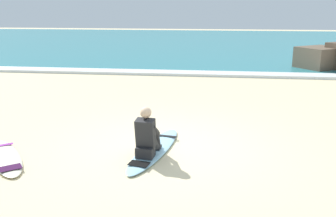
# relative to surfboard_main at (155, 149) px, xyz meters

# --- Properties ---
(ground_plane) EXTENTS (80.00, 80.00, 0.00)m
(ground_plane) POSITION_rel_surfboard_main_xyz_m (0.24, 0.30, -0.04)
(ground_plane) COLOR beige
(sea) EXTENTS (80.00, 28.00, 0.10)m
(sea) POSITION_rel_surfboard_main_xyz_m (0.24, 22.28, 0.01)
(sea) COLOR teal
(sea) RESTS_ON ground
(breaking_foam) EXTENTS (80.00, 0.90, 0.11)m
(breaking_foam) POSITION_rel_surfboard_main_xyz_m (0.24, 8.58, 0.02)
(breaking_foam) COLOR white
(breaking_foam) RESTS_ON ground
(surfboard_main) EXTENTS (0.98, 2.60, 0.08)m
(surfboard_main) POSITION_rel_surfboard_main_xyz_m (0.00, 0.00, 0.00)
(surfboard_main) COLOR #9ED1E5
(surfboard_main) RESTS_ON ground
(surfer_seated) EXTENTS (0.42, 0.73, 0.95)m
(surfer_seated) POSITION_rel_surfboard_main_xyz_m (-0.08, -0.37, 0.40)
(surfer_seated) COLOR #232326
(surfer_seated) RESTS_ON surfboard_main
(surfboard_spare_near) EXTENTS (1.68, 1.94, 0.08)m
(surfboard_spare_near) POSITION_rel_surfboard_main_xyz_m (-2.74, -0.73, 0.00)
(surfboard_spare_near) COLOR #EFE5C6
(surfboard_spare_near) RESTS_ON ground
(rock_outcrop_distant) EXTENTS (3.25, 3.15, 1.23)m
(rock_outcrop_distant) POSITION_rel_surfboard_main_xyz_m (6.30, 10.38, 0.51)
(rock_outcrop_distant) COLOR brown
(rock_outcrop_distant) RESTS_ON ground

